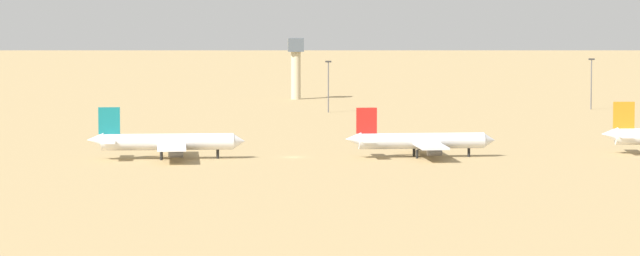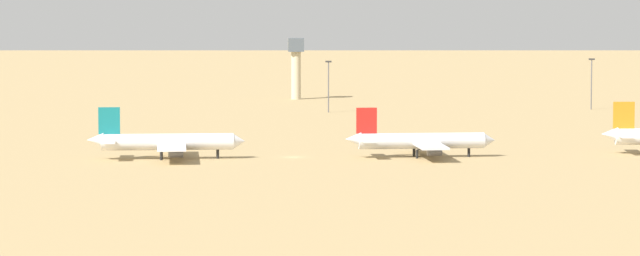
% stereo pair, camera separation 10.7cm
% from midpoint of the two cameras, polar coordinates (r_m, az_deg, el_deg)
% --- Properties ---
extents(ground, '(4000.00, 4000.00, 0.00)m').
position_cam_midpoint_polar(ground, '(366.85, -0.90, -0.99)').
color(ground, tan).
extents(parked_jet_teal_2, '(34.07, 28.61, 11.26)m').
position_cam_midpoint_polar(parked_jet_teal_2, '(363.75, -5.24, -0.48)').
color(parked_jet_teal_2, white).
rests_on(parked_jet_teal_2, ground).
extents(parked_jet_red_3, '(33.10, 27.85, 10.93)m').
position_cam_midpoint_polar(parked_jet_red_3, '(366.50, 3.39, -0.44)').
color(parked_jet_red_3, silver).
rests_on(parked_jet_red_3, ground).
extents(control_tower, '(5.20, 5.20, 20.29)m').
position_cam_midpoint_polar(control_tower, '(557.82, -0.83, 2.23)').
color(control_tower, '#C6B793').
rests_on(control_tower, ground).
extents(light_pole_west, '(1.80, 0.50, 15.52)m').
position_cam_midpoint_polar(light_pole_west, '(517.48, 9.15, 1.61)').
color(light_pole_west, '#59595E').
rests_on(light_pole_west, ground).
extents(light_pole_mid, '(1.80, 0.50, 15.32)m').
position_cam_midpoint_polar(light_pole_mid, '(498.62, 0.28, 1.55)').
color(light_pole_mid, '#59595E').
rests_on(light_pole_mid, ground).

